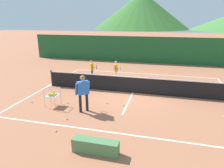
# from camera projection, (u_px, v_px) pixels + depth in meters

# --- Properties ---
(ground_plane) EXTENTS (120.00, 120.00, 0.00)m
(ground_plane) POSITION_uv_depth(u_px,v_px,m) (133.00, 93.00, 11.97)
(ground_plane) COLOR #A86647
(line_baseline_near) EXTENTS (10.89, 0.08, 0.01)m
(line_baseline_near) POSITION_uv_depth(u_px,v_px,m) (114.00, 133.00, 7.76)
(line_baseline_near) COLOR white
(line_baseline_near) RESTS_ON ground
(line_baseline_far) EXTENTS (10.89, 0.08, 0.01)m
(line_baseline_far) POSITION_uv_depth(u_px,v_px,m) (142.00, 74.00, 16.16)
(line_baseline_far) COLOR white
(line_baseline_far) RESTS_ON ground
(line_sideline_west) EXTENTS (0.08, 9.10, 0.01)m
(line_sideline_west) POSITION_uv_depth(u_px,v_px,m) (49.00, 85.00, 13.28)
(line_sideline_west) COLOR white
(line_sideline_west) RESTS_ON ground
(line_service_center) EXTENTS (0.08, 5.93, 0.01)m
(line_service_center) POSITION_uv_depth(u_px,v_px,m) (133.00, 93.00, 11.97)
(line_service_center) COLOR white
(line_service_center) RESTS_ON ground
(tennis_net) EXTENTS (10.51, 0.08, 1.05)m
(tennis_net) POSITION_uv_depth(u_px,v_px,m) (133.00, 85.00, 11.82)
(tennis_net) COLOR #333338
(tennis_net) RESTS_ON ground
(instructor) EXTENTS (0.64, 0.80, 1.73)m
(instructor) POSITION_uv_depth(u_px,v_px,m) (83.00, 90.00, 9.27)
(instructor) COLOR black
(instructor) RESTS_ON ground
(student_0) EXTENTS (0.61, 0.53, 1.30)m
(student_0) POSITION_uv_depth(u_px,v_px,m) (92.00, 68.00, 14.69)
(student_0) COLOR navy
(student_0) RESTS_ON ground
(student_1) EXTENTS (0.51, 0.59, 1.35)m
(student_1) POSITION_uv_depth(u_px,v_px,m) (116.00, 69.00, 14.26)
(student_1) COLOR silver
(student_1) RESTS_ON ground
(ball_cart) EXTENTS (0.58, 0.58, 0.90)m
(ball_cart) POSITION_uv_depth(u_px,v_px,m) (52.00, 94.00, 10.01)
(ball_cart) COLOR #B7B7BC
(ball_cart) RESTS_ON ground
(tennis_ball_0) EXTENTS (0.07, 0.07, 0.07)m
(tennis_ball_0) POSITION_uv_depth(u_px,v_px,m) (123.00, 105.00, 10.13)
(tennis_ball_0) COLOR yellow
(tennis_ball_0) RESTS_ON ground
(tennis_ball_1) EXTENTS (0.07, 0.07, 0.07)m
(tennis_ball_1) POSITION_uv_depth(u_px,v_px,m) (107.00, 103.00, 10.42)
(tennis_ball_1) COLOR yellow
(tennis_ball_1) RESTS_ON ground
(tennis_ball_2) EXTENTS (0.07, 0.07, 0.07)m
(tennis_ball_2) POSITION_uv_depth(u_px,v_px,m) (56.00, 131.00, 7.82)
(tennis_ball_2) COLOR yellow
(tennis_ball_2) RESTS_ON ground
(tennis_ball_3) EXTENTS (0.07, 0.07, 0.07)m
(tennis_ball_3) POSITION_uv_depth(u_px,v_px,m) (68.00, 103.00, 10.44)
(tennis_ball_3) COLOR yellow
(tennis_ball_3) RESTS_ON ground
(tennis_ball_4) EXTENTS (0.07, 0.07, 0.07)m
(tennis_ball_4) POSITION_uv_depth(u_px,v_px,m) (32.00, 102.00, 10.57)
(tennis_ball_4) COLOR yellow
(tennis_ball_4) RESTS_ON ground
(tennis_ball_5) EXTENTS (0.07, 0.07, 0.07)m
(tennis_ball_5) POSITION_uv_depth(u_px,v_px,m) (67.00, 119.00, 8.76)
(tennis_ball_5) COLOR yellow
(tennis_ball_5) RESTS_ON ground
(tennis_ball_6) EXTENTS (0.07, 0.07, 0.07)m
(tennis_ball_6) POSITION_uv_depth(u_px,v_px,m) (64.00, 106.00, 10.05)
(tennis_ball_6) COLOR yellow
(tennis_ball_6) RESTS_ON ground
(tennis_ball_7) EXTENTS (0.07, 0.07, 0.07)m
(tennis_ball_7) POSITION_uv_depth(u_px,v_px,m) (224.00, 116.00, 9.00)
(tennis_ball_7) COLOR yellow
(tennis_ball_7) RESTS_ON ground
(windscreen_fence) EXTENTS (23.96, 0.08, 2.52)m
(windscreen_fence) POSITION_uv_depth(u_px,v_px,m) (148.00, 50.00, 19.83)
(windscreen_fence) COLOR #1E5B2D
(windscreen_fence) RESTS_ON ground
(courtside_bench) EXTENTS (1.50, 0.36, 0.46)m
(courtside_bench) POSITION_uv_depth(u_px,v_px,m) (96.00, 146.00, 6.54)
(courtside_bench) COLOR #4C7F4C
(courtside_bench) RESTS_ON ground
(hill_1) EXTENTS (40.64, 40.64, 15.17)m
(hill_1) POSITION_uv_depth(u_px,v_px,m) (141.00, 11.00, 87.98)
(hill_1) COLOR #38702D
(hill_1) RESTS_ON ground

